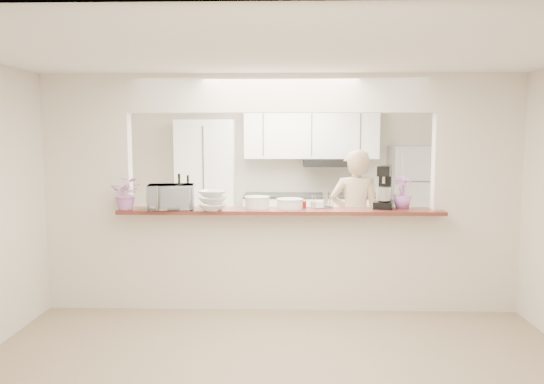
{
  "coord_description": "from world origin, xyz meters",
  "views": [
    {
      "loc": [
        0.07,
        -5.59,
        1.87
      ],
      "look_at": [
        -0.1,
        0.3,
        1.23
      ],
      "focal_mm": 35.0,
      "sensor_mm": 36.0,
      "label": 1
    }
  ],
  "objects_px": {
    "toaster_oven": "(171,197)",
    "person": "(355,220)",
    "stand_mixer": "(384,189)",
    "refrigerator": "(414,201)"
  },
  "relations": [
    {
      "from": "toaster_oven",
      "to": "person",
      "type": "bearing_deg",
      "value": 16.48
    },
    {
      "from": "refrigerator",
      "to": "person",
      "type": "height_order",
      "value": "refrigerator"
    },
    {
      "from": "refrigerator",
      "to": "toaster_oven",
      "type": "bearing_deg",
      "value": -139.33
    },
    {
      "from": "toaster_oven",
      "to": "person",
      "type": "relative_size",
      "value": 0.28
    },
    {
      "from": "toaster_oven",
      "to": "person",
      "type": "distance_m",
      "value": 2.28
    },
    {
      "from": "refrigerator",
      "to": "toaster_oven",
      "type": "relative_size",
      "value": 3.6
    },
    {
      "from": "refrigerator",
      "to": "person",
      "type": "bearing_deg",
      "value": -122.12
    },
    {
      "from": "stand_mixer",
      "to": "person",
      "type": "bearing_deg",
      "value": 105.57
    },
    {
      "from": "refrigerator",
      "to": "person",
      "type": "relative_size",
      "value": 1.01
    },
    {
      "from": "person",
      "to": "toaster_oven",
      "type": "bearing_deg",
      "value": 23.55
    }
  ]
}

